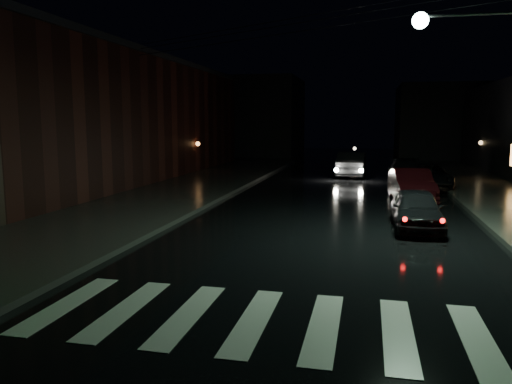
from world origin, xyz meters
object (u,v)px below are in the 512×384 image
Objects in this scene: parked_car_a at (416,209)px; parked_car_d at (428,176)px; parked_car_b at (411,185)px; oncoming_car at (352,164)px; parked_car_c at (406,172)px.

parked_car_d is (1.52, 10.51, 0.00)m from parked_car_a.
oncoming_car reaches higher than parked_car_b.
parked_car_b is 4.79m from parked_car_d.
parked_car_a is 10.62m from parked_car_d.
oncoming_car reaches higher than parked_car_a.
parked_car_a is 0.80× the size of parked_car_c.
parked_car_b reaches higher than parked_car_c.
parked_car_d is at bearing 81.17° from parked_car_a.
parked_car_a is at bearing 101.06° from oncoming_car.
parked_car_a is 0.81× the size of parked_car_d.
parked_car_b reaches higher than parked_car_d.
parked_car_c is (0.19, 6.06, -0.04)m from parked_car_b.
parked_car_c reaches higher than parked_car_d.
parked_car_a is 11.95m from parked_car_c.
parked_car_c is at bearing 87.03° from parked_car_a.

